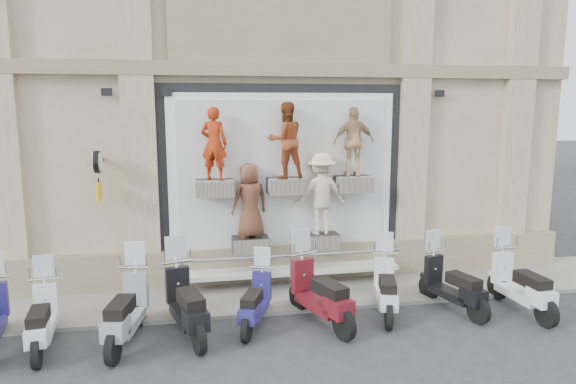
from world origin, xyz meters
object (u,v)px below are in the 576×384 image
scooter_i (522,273)px  scooter_e (255,291)px  scooter_c (126,298)px  scooter_d (186,291)px  scooter_h (453,274)px  clock_sign_bracket (98,169)px  scooter_g (386,277)px  scooter_f (320,281)px  scooter_b (41,308)px  guard_rail (291,275)px

scooter_i → scooter_e: bearing=174.0°
scooter_c → scooter_d: bearing=16.7°
scooter_e → scooter_h: scooter_h is taller
scooter_h → scooter_i: size_ratio=0.94×
clock_sign_bracket → scooter_g: 6.17m
scooter_f → scooter_i: scooter_f is taller
scooter_h → scooter_d: bearing=166.4°
clock_sign_bracket → scooter_f: 5.01m
scooter_b → scooter_i: (8.91, -0.09, 0.07)m
guard_rail → scooter_f: 1.61m
guard_rail → clock_sign_bracket: size_ratio=4.96×
scooter_c → scooter_i: (7.54, -0.06, -0.01)m
guard_rail → scooter_i: (4.32, -1.73, 0.35)m
scooter_i → scooter_f: bearing=174.5°
guard_rail → scooter_c: (-3.22, -1.67, 0.36)m
clock_sign_bracket → scooter_d: (1.70, -2.03, -1.96)m
scooter_b → scooter_d: (2.39, 0.07, 0.10)m
guard_rail → scooter_c: size_ratio=2.50×
clock_sign_bracket → scooter_c: (0.68, -2.14, -1.98)m
scooter_b → scooter_i: 8.91m
scooter_g → guard_rail: bearing=157.5°
scooter_c → scooter_i: scooter_c is taller
clock_sign_bracket → scooter_e: clock_sign_bracket is taller
scooter_f → scooter_h: bearing=-16.5°
scooter_c → scooter_h: 6.24m
scooter_d → scooter_g: (3.84, 0.24, -0.08)m
scooter_c → scooter_g: size_ratio=1.08×
clock_sign_bracket → scooter_g: (5.54, -1.80, -2.04)m
scooter_c → scooter_g: bearing=14.6°
clock_sign_bracket → scooter_e: (2.95, -1.90, -2.11)m
guard_rail → scooter_g: bearing=-39.1°
guard_rail → scooter_h: 3.35m
scooter_b → scooter_e: scooter_b is taller
scooter_b → scooter_e: (3.64, 0.20, -0.05)m
guard_rail → scooter_d: bearing=-144.6°
scooter_d → scooter_e: bearing=-8.9°
scooter_h → guard_rail: bearing=139.7°
guard_rail → scooter_d: (-2.20, -1.57, 0.38)m
scooter_f → guard_rail: bearing=80.2°
scooter_d → scooter_e: 1.27m
scooter_g → scooter_h: bearing=13.1°
scooter_d → scooter_e: size_ratio=1.22×
scooter_g → scooter_i: scooter_i is taller
scooter_c → scooter_g: scooter_c is taller
guard_rail → scooter_e: (-0.95, -1.43, 0.23)m
scooter_b → scooter_d: 2.39m
scooter_b → scooter_f: 4.85m
clock_sign_bracket → scooter_b: 3.03m
clock_sign_bracket → scooter_c: clock_sign_bracket is taller
clock_sign_bracket → scooter_i: size_ratio=0.51×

